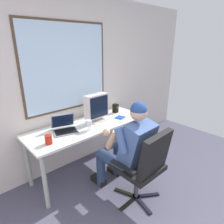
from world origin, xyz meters
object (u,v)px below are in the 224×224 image
object	(u,v)px
office_chair	(145,163)
desk_speaker	(115,108)
crt_monitor	(96,107)
laptop	(64,126)
wine_glass	(89,124)
coffee_mug	(49,140)
cd_case	(120,117)
desk	(89,130)
person_seated	(128,147)

from	to	relation	value
office_chair	desk_speaker	world-z (taller)	office_chair
crt_monitor	desk_speaker	xyz separation A→B (m)	(0.47, 0.09, -0.15)
crt_monitor	laptop	xyz separation A→B (m)	(-0.53, 0.03, -0.17)
wine_glass	coffee_mug	world-z (taller)	wine_glass
office_chair	cd_case	xyz separation A→B (m)	(0.44, 0.86, 0.20)
desk	laptop	world-z (taller)	laptop
coffee_mug	person_seated	bearing A→B (deg)	-36.86
person_seated	desk_speaker	xyz separation A→B (m)	(0.57, 0.82, 0.16)
office_chair	crt_monitor	size ratio (longest dim) A/B	2.39
person_seated	laptop	xyz separation A→B (m)	(-0.43, 0.76, 0.15)
laptop	cd_case	world-z (taller)	laptop
cd_case	office_chair	bearing A→B (deg)	-117.11
crt_monitor	desk_speaker	distance (m)	0.50
desk_speaker	cd_case	bearing A→B (deg)	-117.32
wine_glass	cd_case	distance (m)	0.64
laptop	wine_glass	size ratio (longest dim) A/B	2.65
wine_glass	desk_speaker	size ratio (longest dim) A/B	0.98
desk_speaker	wine_glass	bearing A→B (deg)	-159.92
cd_case	person_seated	bearing A→B (deg)	-127.36
crt_monitor	wine_glass	world-z (taller)	crt_monitor
person_seated	cd_case	size ratio (longest dim) A/B	7.51
wine_glass	coffee_mug	xyz separation A→B (m)	(-0.56, 0.01, -0.04)
desk	wine_glass	bearing A→B (deg)	-126.04
wine_glass	desk_speaker	distance (m)	0.80
office_chair	crt_monitor	distance (m)	1.09
office_chair	laptop	size ratio (longest dim) A/B	2.58
laptop	cd_case	size ratio (longest dim) A/B	2.24
person_seated	wine_glass	size ratio (longest dim) A/B	8.88
laptop	office_chair	bearing A→B (deg)	-67.04
desk_speaker	office_chair	bearing A→B (deg)	-117.15
crt_monitor	desk_speaker	size ratio (longest dim) A/B	2.81
person_seated	coffee_mug	size ratio (longest dim) A/B	11.71
wine_glass	person_seated	bearing A→B (deg)	-71.76
desk_speaker	crt_monitor	bearing A→B (deg)	-169.45
wine_glass	desk_speaker	world-z (taller)	desk_speaker
office_chair	coffee_mug	xyz separation A→B (m)	(-0.75, 0.83, 0.25)
laptop	cd_case	bearing A→B (deg)	-11.18
crt_monitor	cd_case	xyz separation A→B (m)	(0.35, -0.15, -0.22)
laptop	desk	bearing A→B (deg)	-8.74
desk	office_chair	size ratio (longest dim) A/B	1.83
office_chair	cd_case	size ratio (longest dim) A/B	5.78
desk_speaker	cd_case	world-z (taller)	desk_speaker
crt_monitor	coffee_mug	size ratio (longest dim) A/B	3.77
office_chair	desk_speaker	size ratio (longest dim) A/B	6.71
coffee_mug	office_chair	bearing A→B (deg)	-47.64
coffee_mug	laptop	bearing A→B (deg)	32.56
desk_speaker	coffee_mug	world-z (taller)	desk_speaker
desk	office_chair	xyz separation A→B (m)	(0.08, -0.97, -0.10)
laptop	coffee_mug	xyz separation A→B (m)	(-0.32, -0.20, -0.00)
desk	person_seated	xyz separation A→B (m)	(0.07, -0.70, -0.00)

